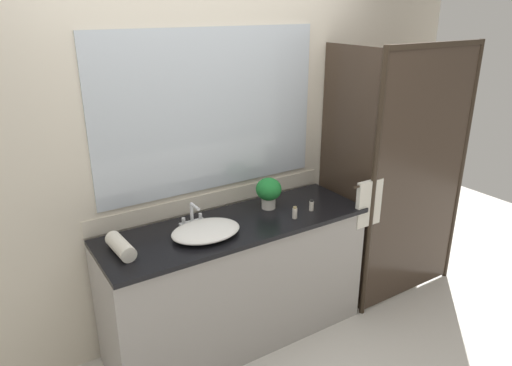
% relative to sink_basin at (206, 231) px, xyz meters
% --- Properties ---
extents(ground_plane, '(8.00, 8.00, 0.00)m').
position_rel_sink_basin_xyz_m(ground_plane, '(0.25, 0.05, -0.93)').
color(ground_plane, silver).
extents(wall_back_with_mirror, '(4.40, 0.06, 2.60)m').
position_rel_sink_basin_xyz_m(wall_back_with_mirror, '(0.25, 0.39, 0.38)').
color(wall_back_with_mirror, beige).
rests_on(wall_back_with_mirror, ground_plane).
extents(vanity_cabinet, '(1.80, 0.58, 0.90)m').
position_rel_sink_basin_xyz_m(vanity_cabinet, '(0.25, 0.06, -0.48)').
color(vanity_cabinet, '#9E9993').
rests_on(vanity_cabinet, ground_plane).
extents(shower_enclosure, '(1.20, 0.59, 2.00)m').
position_rel_sink_basin_xyz_m(shower_enclosure, '(1.52, -0.14, 0.09)').
color(shower_enclosure, '#2D2319').
rests_on(shower_enclosure, ground_plane).
extents(sink_basin, '(0.44, 0.33, 0.06)m').
position_rel_sink_basin_xyz_m(sink_basin, '(0.00, 0.00, 0.00)').
color(sink_basin, white).
rests_on(sink_basin, vanity_cabinet).
extents(faucet, '(0.17, 0.13, 0.15)m').
position_rel_sink_basin_xyz_m(faucet, '(0.00, 0.19, 0.02)').
color(faucet, silver).
rests_on(faucet, vanity_cabinet).
extents(potted_plant, '(0.18, 0.18, 0.22)m').
position_rel_sink_basin_xyz_m(potted_plant, '(0.56, 0.14, 0.10)').
color(potted_plant, beige).
rests_on(potted_plant, vanity_cabinet).
extents(amenity_bottle_lotion, '(0.03, 0.03, 0.08)m').
position_rel_sink_basin_xyz_m(amenity_bottle_lotion, '(0.61, -0.09, 0.01)').
color(amenity_bottle_lotion, silver).
rests_on(amenity_bottle_lotion, vanity_cabinet).
extents(amenity_bottle_shampoo, '(0.03, 0.03, 0.08)m').
position_rel_sink_basin_xyz_m(amenity_bottle_shampoo, '(0.79, -0.05, 0.00)').
color(amenity_bottle_shampoo, silver).
rests_on(amenity_bottle_shampoo, vanity_cabinet).
extents(rolled_towel_near_edge, '(0.11, 0.26, 0.09)m').
position_rel_sink_basin_xyz_m(rolled_towel_near_edge, '(-0.51, 0.06, 0.01)').
color(rolled_towel_near_edge, silver).
rests_on(rolled_towel_near_edge, vanity_cabinet).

